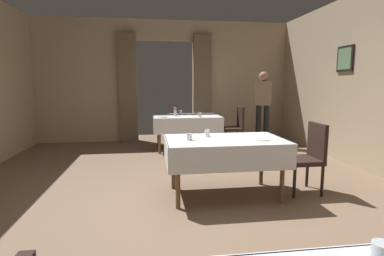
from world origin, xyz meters
The scene contains 14 objects.
ground centered at (0.00, 0.00, 0.00)m, with size 10.08×10.08×0.00m, color #7A604C.
wall_back centered at (0.00, 4.18, 1.52)m, with size 6.40×0.27×3.00m.
dining_table_mid centered at (0.54, 0.13, 0.65)m, with size 1.50×0.93×0.75m.
dining_table_far centered at (0.39, 3.02, 0.65)m, with size 1.45×1.01×0.75m.
chair_mid_right centered at (1.67, 0.11, 0.52)m, with size 0.44×0.44×0.93m.
chair_far_right centered at (1.50, 3.00, 0.52)m, with size 0.44×0.44×0.93m.
glass_mid_a centered at (0.35, 0.31, 0.80)m, with size 0.07×0.07×0.10m, color silver.
plate_mid_b centered at (0.98, 0.00, 0.76)m, with size 0.20×0.20×0.01m, color white.
glass_mid_c centered at (0.08, 0.10, 0.79)m, with size 0.07×0.07×0.08m, color silver.
flower_vase_far centered at (0.14, 2.98, 0.85)m, with size 0.07×0.07×0.19m.
glass_far_b centered at (0.65, 2.72, 0.80)m, with size 0.07×0.07×0.10m, color silver.
glass_far_c centered at (0.29, 3.24, 0.80)m, with size 0.07×0.07×0.11m, color silver.
plate_far_d centered at (-0.14, 2.74, 0.76)m, with size 0.21×0.21×0.01m, color white.
person_waiter_by_doorway centered at (2.20, 3.16, 1.02)m, with size 0.41×0.33×1.72m.
Camera 1 is at (-0.40, -3.56, 1.45)m, focal length 28.28 mm.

